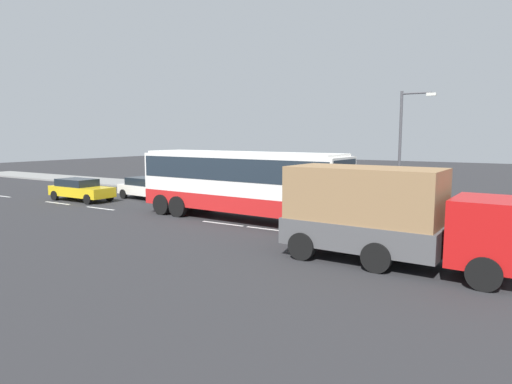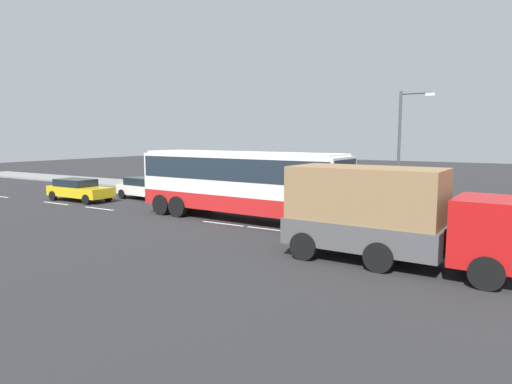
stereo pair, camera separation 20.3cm
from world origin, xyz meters
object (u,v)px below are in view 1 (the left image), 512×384
car_white_minivan (146,188)px  street_lamp (404,140)px  cargo_truck (389,214)px  pedestrian_near_curb (319,184)px  car_yellow_taxi (80,189)px  coach_bus (241,178)px

car_white_minivan → street_lamp: (15.84, 4.54, 3.21)m
cargo_truck → pedestrian_near_curb: size_ratio=4.58×
car_yellow_taxi → street_lamp: bearing=22.0°
coach_bus → car_white_minivan: 10.25m
coach_bus → cargo_truck: (8.60, -4.11, -0.45)m
coach_bus → car_yellow_taxi: (-12.77, 0.14, -1.37)m
cargo_truck → car_yellow_taxi: cargo_truck is taller
coach_bus → cargo_truck: coach_bus is taller
cargo_truck → car_yellow_taxi: size_ratio=1.61×
car_yellow_taxi → cargo_truck: bearing=-10.7°
coach_bus → cargo_truck: 9.54m
car_white_minivan → street_lamp: 16.79m
coach_bus → cargo_truck: size_ratio=1.51×
car_white_minivan → car_yellow_taxi: (-3.08, -2.87, -0.01)m
coach_bus → pedestrian_near_curb: coach_bus is taller
car_white_minivan → car_yellow_taxi: bearing=-131.0°
car_white_minivan → car_yellow_taxi: size_ratio=0.91×
cargo_truck → car_yellow_taxi: (-21.37, 4.26, -0.92)m
cargo_truck → car_yellow_taxi: bearing=170.8°
cargo_truck → coach_bus: bearing=156.5°
car_yellow_taxi → pedestrian_near_curb: 15.78m
coach_bus → pedestrian_near_curb: size_ratio=6.90×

